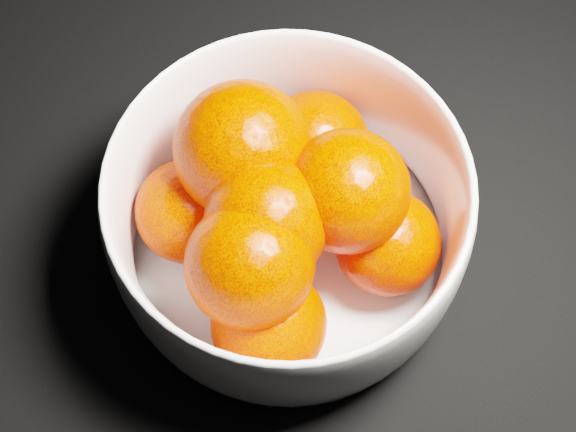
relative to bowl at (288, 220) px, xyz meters
name	(u,v)px	position (x,y,z in m)	size (l,w,h in m)	color
bowl	(288,220)	(0.00, 0.00, 0.00)	(0.24, 0.24, 0.12)	white
orange_pile	(281,211)	(0.00, 0.00, 0.02)	(0.19, 0.19, 0.13)	#F52A00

